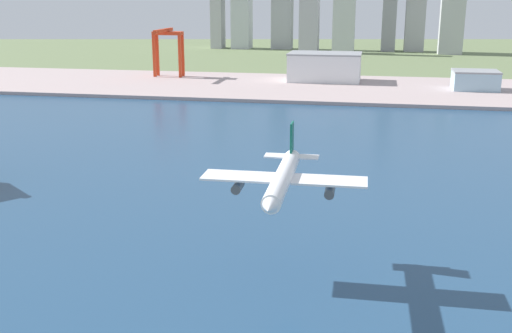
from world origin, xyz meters
The scene contains 8 objects.
ground_plane centered at (0.00, 300.00, 0.00)m, with size 2400.00×2400.00×0.00m, color #63734B.
water_bay centered at (0.00, 240.00, 0.07)m, with size 840.00×360.00×0.15m, color navy.
industrial_pier centered at (0.00, 490.00, 1.25)m, with size 840.00×140.00×2.50m, color #AB9795.
airplane_landing centered at (24.74, 157.97, 27.33)m, with size 40.99×44.84×14.48m.
port_crane_red centered at (-127.98, 521.60, 31.62)m, with size 25.01×42.56×40.39m.
warehouse_main centered at (4.63, 520.91, 13.80)m, with size 57.95×36.91×22.56m.
warehouse_annex centered at (117.55, 494.03, 9.56)m, with size 32.70×27.38×14.07m.
distant_skyline centered at (-27.67, 828.54, 54.83)m, with size 318.00×71.80×143.02m.
Camera 1 is at (45.80, 14.70, 70.91)m, focal length 43.64 mm.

